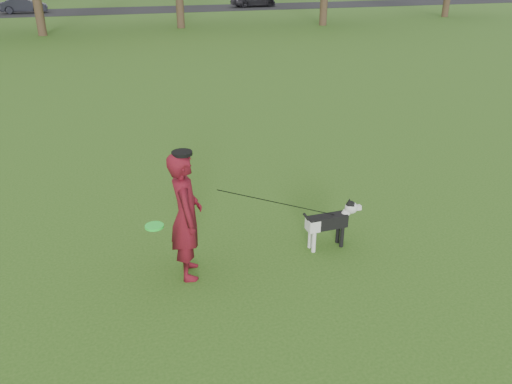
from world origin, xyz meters
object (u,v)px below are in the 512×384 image
object	(u,v)px
car_right	(253,0)
dog	(332,220)
man	(186,216)
car_mid	(24,5)

from	to	relation	value
car_right	dog	bearing A→B (deg)	157.38
man	dog	bearing A→B (deg)	-81.39
man	car_right	size ratio (longest dim) A/B	0.41
car_mid	man	bearing A→B (deg)	-172.15
dog	car_right	xyz separation A→B (m)	(12.17, 40.17, 0.19)
dog	car_mid	size ratio (longest dim) A/B	0.27
dog	car_right	bearing A→B (deg)	73.15
car_mid	car_right	xyz separation A→B (m)	(19.20, 0.00, 0.03)
dog	car_right	distance (m)	41.98
man	car_mid	size ratio (longest dim) A/B	0.49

